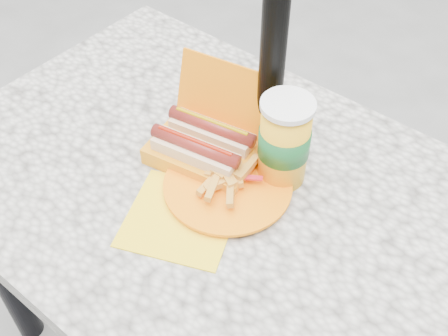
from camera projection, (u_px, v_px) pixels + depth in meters
The scene contains 4 objects.
picnic_table at pixel (219, 220), 1.19m from camera, with size 1.20×0.80×0.75m.
hotdog_box at pixel (206, 144), 1.14m from camera, with size 0.25×0.22×0.17m.
fries_plate at pixel (224, 186), 1.10m from camera, with size 0.28×0.37×0.05m.
soda_cup at pixel (284, 141), 1.07m from camera, with size 0.10×0.10×0.19m.
Camera 1 is at (0.48, -0.57, 1.58)m, focal length 45.00 mm.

